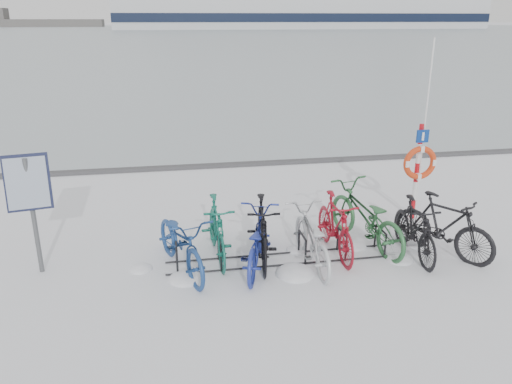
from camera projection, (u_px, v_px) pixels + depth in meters
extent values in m
plane|color=white|center=(282.00, 260.00, 8.68)|extent=(900.00, 900.00, 0.00)
cube|color=#A4B0B9|center=(168.00, 32.00, 152.70)|extent=(400.00, 298.00, 0.02)
cube|color=#3F3F42|center=(235.00, 165.00, 14.15)|extent=(400.00, 0.25, 0.10)
cylinder|color=black|center=(177.00, 263.00, 8.10)|extent=(0.04, 0.04, 0.44)
cylinder|color=black|center=(176.00, 251.00, 8.51)|extent=(0.04, 0.04, 0.44)
cylinder|color=black|center=(176.00, 245.00, 8.23)|extent=(0.04, 0.44, 0.04)
cylinder|color=black|center=(221.00, 259.00, 8.22)|extent=(0.04, 0.04, 0.44)
cylinder|color=black|center=(218.00, 248.00, 8.63)|extent=(0.04, 0.04, 0.44)
cylinder|color=black|center=(220.00, 242.00, 8.35)|extent=(0.04, 0.44, 0.04)
cylinder|color=black|center=(264.00, 256.00, 8.34)|extent=(0.04, 0.04, 0.44)
cylinder|color=black|center=(259.00, 245.00, 8.75)|extent=(0.04, 0.04, 0.44)
cylinder|color=black|center=(262.00, 238.00, 8.48)|extent=(0.04, 0.44, 0.04)
cylinder|color=black|center=(306.00, 252.00, 8.46)|extent=(0.04, 0.04, 0.44)
cylinder|color=black|center=(299.00, 242.00, 8.87)|extent=(0.04, 0.04, 0.44)
cylinder|color=black|center=(303.00, 235.00, 8.60)|extent=(0.04, 0.44, 0.04)
cylinder|color=black|center=(346.00, 249.00, 8.58)|extent=(0.04, 0.04, 0.44)
cylinder|color=black|center=(338.00, 239.00, 8.99)|extent=(0.04, 0.04, 0.44)
cylinder|color=black|center=(342.00, 232.00, 8.72)|extent=(0.04, 0.44, 0.04)
cylinder|color=black|center=(385.00, 246.00, 8.70)|extent=(0.04, 0.04, 0.44)
cylinder|color=black|center=(375.00, 236.00, 9.11)|extent=(0.04, 0.04, 0.44)
cylinder|color=black|center=(381.00, 229.00, 8.84)|extent=(0.04, 0.44, 0.04)
cylinder|color=black|center=(285.00, 265.00, 8.47)|extent=(4.00, 0.03, 0.03)
cylinder|color=black|center=(279.00, 253.00, 8.88)|extent=(4.00, 0.03, 0.03)
cylinder|color=#595B5E|center=(34.00, 217.00, 7.97)|extent=(0.08, 0.08, 1.95)
cube|color=black|center=(28.00, 182.00, 7.75)|extent=(0.70, 0.36, 0.88)
cube|color=#8C99AD|center=(27.00, 183.00, 7.71)|extent=(0.63, 0.28, 0.79)
cylinder|color=#B00E15|center=(413.00, 209.00, 10.45)|extent=(0.09, 0.09, 0.40)
cylinder|color=silver|center=(415.00, 191.00, 10.32)|extent=(0.09, 0.09, 0.40)
cylinder|color=#B00E15|center=(417.00, 172.00, 10.19)|extent=(0.09, 0.09, 0.40)
cylinder|color=silver|center=(419.00, 153.00, 10.06)|extent=(0.09, 0.09, 0.40)
cylinder|color=#B00E15|center=(421.00, 134.00, 9.93)|extent=(0.09, 0.09, 0.40)
torus|color=red|center=(420.00, 163.00, 10.03)|extent=(0.70, 0.12, 0.70)
cube|color=navy|center=(423.00, 136.00, 9.86)|extent=(0.25, 0.03, 0.25)
cylinder|color=silver|center=(424.00, 132.00, 9.98)|extent=(0.03, 0.03, 3.64)
cube|color=white|center=(303.00, 12.00, 196.80)|extent=(144.96, 26.92, 12.43)
cube|color=black|center=(312.00, 18.00, 184.93)|extent=(144.96, 0.30, 3.11)
cube|color=black|center=(294.00, 18.00, 210.04)|extent=(144.96, 0.30, 3.11)
imported|color=navy|center=(181.00, 240.00, 8.20)|extent=(1.29, 2.14, 1.06)
imported|color=#13614F|center=(217.00, 228.00, 8.64)|extent=(0.58, 1.83, 1.09)
imported|color=navy|center=(256.00, 239.00, 8.31)|extent=(1.21, 2.01, 1.00)
imported|color=black|center=(262.00, 229.00, 8.54)|extent=(0.76, 1.92, 1.12)
imported|color=#B9BEC1|center=(311.00, 236.00, 8.41)|extent=(0.70, 1.91, 1.00)
imported|color=maroon|center=(335.00, 224.00, 8.79)|extent=(0.54, 1.83, 1.10)
imported|color=#296134|center=(365.00, 215.00, 9.12)|extent=(1.29, 2.34, 1.16)
imported|color=black|center=(415.00, 227.00, 8.72)|extent=(0.59, 1.78, 1.05)
imported|color=black|center=(444.00, 224.00, 8.74)|extent=(1.47, 1.87, 1.13)
ellipsoid|color=white|center=(186.00, 279.00, 8.05)|extent=(0.56, 0.56, 0.20)
ellipsoid|color=white|center=(417.00, 245.00, 9.25)|extent=(0.41, 0.41, 0.14)
ellipsoid|color=white|center=(354.00, 246.00, 9.21)|extent=(0.47, 0.47, 0.16)
ellipsoid|color=white|center=(297.00, 251.00, 9.03)|extent=(0.39, 0.39, 0.14)
ellipsoid|color=white|center=(400.00, 260.00, 8.69)|extent=(0.48, 0.48, 0.17)
ellipsoid|color=white|center=(295.00, 274.00, 8.21)|extent=(0.66, 0.66, 0.23)
ellipsoid|color=white|center=(141.00, 269.00, 8.36)|extent=(0.39, 0.39, 0.14)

